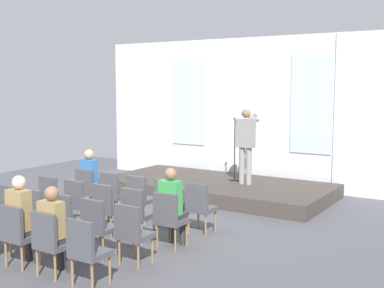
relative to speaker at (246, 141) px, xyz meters
name	(u,v)px	position (x,y,z in m)	size (l,w,h in m)	color
ground_plane	(112,233)	(-0.74, -3.93, -1.37)	(14.18, 14.18, 0.00)	#4C4C51
rear_partition	(247,111)	(-0.72, 1.52, 0.61)	(9.08, 0.14, 3.93)	silver
stage_platform	(216,188)	(-0.74, -0.09, -1.21)	(5.52, 2.63, 0.33)	#3F3833
speaker	(246,141)	(0.00, 0.00, 0.00)	(0.51, 0.69, 1.79)	gray
mic_stand	(235,167)	(-0.43, 0.27, -0.71)	(0.28, 0.28, 1.55)	black
chair_r0_c0	(88,188)	(-2.12, -3.12, -0.84)	(0.46, 0.44, 0.94)	olive
audience_r0_c0	(90,178)	(-2.12, -3.04, -0.63)	(0.36, 0.39, 1.35)	#2D2D33
chair_r0_c1	(113,192)	(-1.43, -3.12, -0.84)	(0.46, 0.44, 0.94)	olive
chair_r0_c2	(140,196)	(-0.74, -3.12, -0.84)	(0.46, 0.44, 0.94)	olive
chair_r0_c3	(169,200)	(-0.06, -3.12, -0.84)	(0.46, 0.44, 0.94)	olive
chair_r0_c4	(200,205)	(0.63, -3.12, -0.84)	(0.46, 0.44, 0.94)	olive
chair_r1_c0	(53,197)	(-2.12, -4.08, -0.84)	(0.46, 0.44, 0.94)	olive
chair_r1_c1	(79,201)	(-1.43, -4.08, -0.84)	(0.46, 0.44, 0.94)	olive
chair_r1_c2	(106,206)	(-0.74, -4.08, -0.84)	(0.46, 0.44, 0.94)	olive
chair_r1_c3	(137,211)	(-0.06, -4.08, -0.84)	(0.46, 0.44, 0.94)	olive
chair_r1_c4	(169,216)	(0.63, -4.08, -0.84)	(0.46, 0.44, 0.94)	olive
audience_r1_c4	(172,203)	(0.63, -4.00, -0.63)	(0.36, 0.39, 1.34)	#2D2D33
chair_r2_c0	(12,207)	(-2.12, -5.04, -0.84)	(0.46, 0.44, 0.94)	olive
chair_r2_c1	(38,212)	(-1.43, -5.04, -0.84)	(0.46, 0.44, 0.94)	olive
chair_r2_c2	(67,218)	(-0.74, -5.04, -0.84)	(0.46, 0.44, 0.94)	olive
chair_r2_c3	(98,224)	(-0.06, -5.04, -0.84)	(0.46, 0.44, 0.94)	olive
chair_r2_c4	(132,231)	(0.63, -5.04, -0.84)	(0.46, 0.44, 0.94)	olive
chair_r3_c2	(18,232)	(-0.74, -5.99, -0.84)	(0.46, 0.44, 0.94)	olive
audience_r3_c2	(22,216)	(-0.74, -5.92, -0.61)	(0.36, 0.39, 1.37)	#2D2D33
chair_r3_c3	(50,240)	(-0.06, -5.99, -0.84)	(0.46, 0.44, 0.94)	olive
audience_r3_c3	(55,226)	(-0.06, -5.91, -0.66)	(0.36, 0.39, 1.29)	#2D2D33
chair_r3_c4	(86,248)	(0.63, -5.99, -0.84)	(0.46, 0.44, 0.94)	olive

